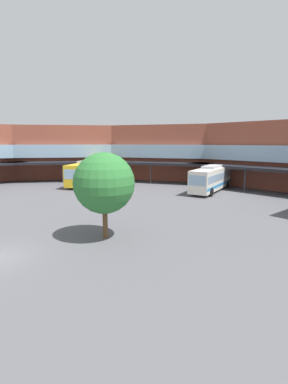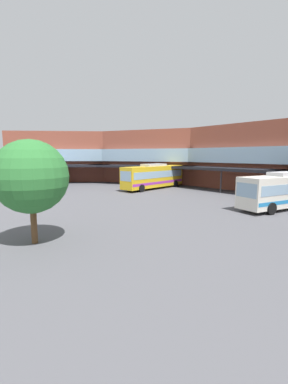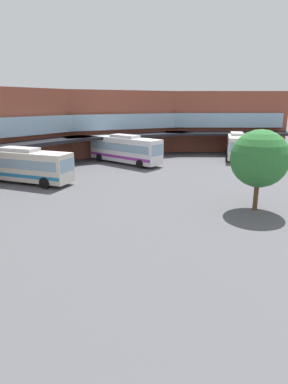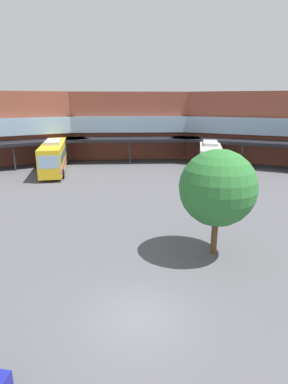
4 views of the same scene
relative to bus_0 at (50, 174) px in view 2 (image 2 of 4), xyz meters
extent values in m
cube|color=brown|center=(18.51, 26.55, 2.94)|extent=(21.07, 10.58, 9.86)
cube|color=#8CADC6|center=(18.65, 25.97, 3.27)|extent=(19.16, 10.34, 2.30)
cube|color=black|center=(19.69, 21.69, 1.30)|extent=(20.60, 8.64, 0.40)
cylinder|color=#2D2D33|center=(20.06, 20.14, -0.35)|extent=(0.20, 0.20, 3.29)
cube|color=brown|center=(2.30, 18.24, 2.94)|extent=(19.25, 17.75, 9.86)
cube|color=#8CADC6|center=(2.69, 17.79, 3.27)|extent=(17.87, 16.61, 2.30)
cube|color=black|center=(5.56, 14.45, 1.30)|extent=(17.94, 16.23, 0.40)
cylinder|color=#2D2D33|center=(6.61, 13.24, -0.35)|extent=(0.20, 0.20, 3.29)
cube|color=brown|center=(-8.33, 3.44, 2.94)|extent=(13.18, 21.00, 9.86)
cube|color=#8CADC6|center=(-7.78, 3.22, 3.27)|extent=(12.64, 19.22, 2.30)
cube|color=black|center=(-3.70, 1.56, 1.30)|extent=(11.32, 20.25, 0.40)
cylinder|color=#2D2D33|center=(-2.22, 0.96, -0.35)|extent=(0.20, 0.20, 3.29)
cube|color=#2D519E|center=(-0.01, 0.00, -0.03)|extent=(12.03, 6.02, 3.22)
cube|color=#8CADC6|center=(-0.01, 0.00, 0.36)|extent=(11.37, 5.85, 1.03)
cube|color=black|center=(-0.01, 0.00, -0.93)|extent=(11.81, 5.97, 0.39)
cube|color=#8CADC6|center=(5.56, -1.77, 0.36)|extent=(0.80, 2.19, 1.42)
cube|color=#B2B2B7|center=(-0.01, 0.00, 1.76)|extent=(4.60, 3.00, 0.36)
cylinder|color=black|center=(4.20, 0.02, -1.44)|extent=(1.14, 0.62, 1.10)
cylinder|color=black|center=(3.42, -2.43, -1.44)|extent=(1.14, 0.62, 1.10)
cylinder|color=black|center=(-3.45, 2.44, -1.44)|extent=(1.14, 0.62, 1.10)
cylinder|color=black|center=(-4.23, -0.01, -1.44)|extent=(1.14, 0.62, 1.10)
cube|color=silver|center=(30.99, 18.45, -0.18)|extent=(2.71, 11.51, 2.92)
cube|color=#8CADC6|center=(30.99, 18.45, 0.17)|extent=(2.75, 10.82, 0.94)
cube|color=#267FBF|center=(30.99, 18.45, -1.00)|extent=(2.73, 11.28, 0.35)
cube|color=#8CADC6|center=(31.08, 12.76, 0.17)|extent=(2.23, 0.15, 1.29)
cube|color=#B2B2B7|center=(30.99, 18.45, 1.46)|extent=(1.84, 4.16, 0.36)
cylinder|color=black|center=(32.32, 14.57, -1.44)|extent=(0.32, 1.10, 1.10)
cylinder|color=black|center=(29.78, 14.53, -1.44)|extent=(0.32, 1.10, 1.10)
cube|color=gold|center=(11.70, 14.03, -0.04)|extent=(6.65, 12.32, 3.21)
cube|color=#8CADC6|center=(11.70, 14.03, 0.35)|extent=(6.44, 11.65, 1.03)
cube|color=purple|center=(11.70, 14.03, -0.93)|extent=(6.59, 12.10, 0.38)
cube|color=#8CADC6|center=(13.84, 8.36, 0.35)|extent=(2.09, 0.89, 1.41)
cube|color=#B2B2B7|center=(11.70, 14.03, 1.75)|extent=(3.19, 4.73, 0.36)
cylinder|color=black|center=(14.33, 10.58, -1.44)|extent=(0.67, 1.13, 1.10)
cylinder|color=black|center=(12.01, 9.70, -1.44)|extent=(0.67, 1.13, 1.10)
cylinder|color=black|center=(11.39, 18.36, -1.44)|extent=(0.67, 1.13, 1.10)
cylinder|color=black|center=(9.06, 17.48, -1.44)|extent=(0.67, 1.13, 1.10)
cylinder|color=brown|center=(30.89, -4.85, -0.57)|extent=(0.36, 0.36, 2.84)
sphere|color=#2D7233|center=(30.89, -4.85, 2.05)|extent=(4.34, 4.34, 4.34)
camera|label=1|loc=(43.53, -19.97, 4.90)|focal=26.23mm
camera|label=2|loc=(47.36, -5.80, 3.30)|focal=24.28mm
camera|label=3|loc=(5.60, -6.00, 6.10)|focal=30.04mm
camera|label=4|loc=(29.87, -21.92, 6.76)|focal=29.00mm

